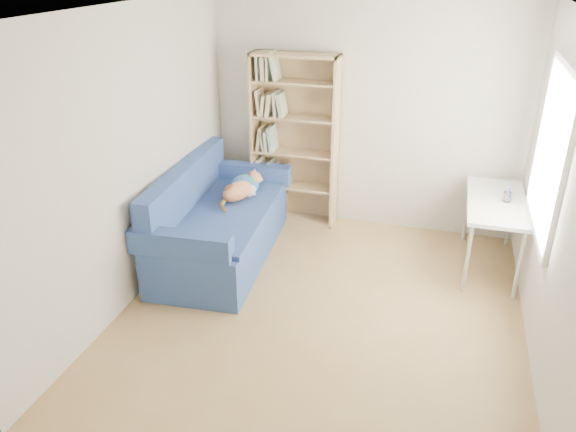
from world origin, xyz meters
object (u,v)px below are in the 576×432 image
object	(u,v)px
bookshelf	(294,148)
desk	(496,207)
pen_cup	(508,196)
sofa	(218,224)

from	to	relation	value
bookshelf	desk	distance (m)	2.30
pen_cup	bookshelf	bearing A→B (deg)	166.72
bookshelf	pen_cup	xyz separation A→B (m)	(2.31, -0.55, -0.10)
desk	bookshelf	bearing A→B (deg)	166.27
desk	pen_cup	distance (m)	0.16
sofa	bookshelf	xyz separation A→B (m)	(0.53, 1.09, 0.54)
sofa	pen_cup	distance (m)	2.93
sofa	bookshelf	distance (m)	1.32
bookshelf	desk	size ratio (longest dim) A/B	1.62
bookshelf	pen_cup	world-z (taller)	bookshelf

